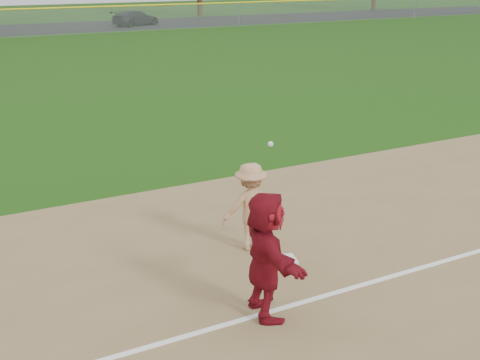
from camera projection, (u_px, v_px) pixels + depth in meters
name	position (u px, v px, depth m)	size (l,w,h in m)	color
ground	(281.00, 280.00, 10.06)	(160.00, 160.00, 0.00)	#1C480D
foul_line	(308.00, 301.00, 9.38)	(60.00, 0.10, 0.01)	white
first_base	(286.00, 261.00, 10.58)	(0.36, 0.36, 0.08)	white
base_runner	(266.00, 255.00, 8.72)	(1.81, 0.58, 1.96)	maroon
car_right	(136.00, 18.00, 52.68)	(1.82, 4.47, 1.30)	black
first_base_play	(251.00, 206.00, 10.90)	(1.15, 1.14, 2.23)	#A5A4A7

